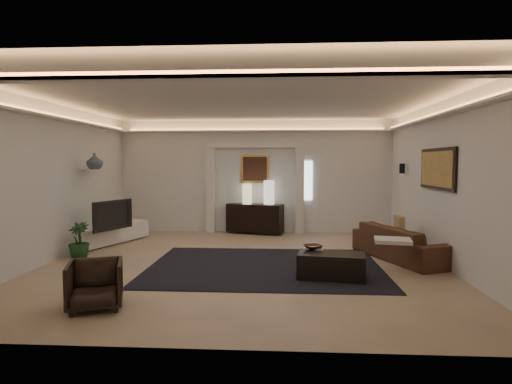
# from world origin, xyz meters

# --- Properties ---
(floor) EXTENTS (7.00, 7.00, 0.00)m
(floor) POSITION_xyz_m (0.00, 0.00, 0.00)
(floor) COLOR tan
(floor) RESTS_ON ground
(ceiling) EXTENTS (7.00, 7.00, 0.00)m
(ceiling) POSITION_xyz_m (0.00, 0.00, 2.90)
(ceiling) COLOR white
(ceiling) RESTS_ON ground
(wall_back) EXTENTS (7.00, 0.00, 7.00)m
(wall_back) POSITION_xyz_m (0.00, 3.50, 1.45)
(wall_back) COLOR silver
(wall_back) RESTS_ON ground
(wall_front) EXTENTS (7.00, 0.00, 7.00)m
(wall_front) POSITION_xyz_m (0.00, -3.50, 1.45)
(wall_front) COLOR silver
(wall_front) RESTS_ON ground
(wall_left) EXTENTS (0.00, 7.00, 7.00)m
(wall_left) POSITION_xyz_m (-3.50, 0.00, 1.45)
(wall_left) COLOR silver
(wall_left) RESTS_ON ground
(wall_right) EXTENTS (0.00, 7.00, 7.00)m
(wall_right) POSITION_xyz_m (3.50, 0.00, 1.45)
(wall_right) COLOR silver
(wall_right) RESTS_ON ground
(cove_soffit) EXTENTS (7.00, 7.00, 0.04)m
(cove_soffit) POSITION_xyz_m (0.00, 0.00, 2.62)
(cove_soffit) COLOR silver
(cove_soffit) RESTS_ON ceiling
(daylight_slit) EXTENTS (0.25, 0.03, 1.00)m
(daylight_slit) POSITION_xyz_m (1.35, 3.48, 1.35)
(daylight_slit) COLOR white
(daylight_slit) RESTS_ON wall_back
(area_rug) EXTENTS (4.00, 3.00, 0.01)m
(area_rug) POSITION_xyz_m (0.40, -0.20, 0.01)
(area_rug) COLOR black
(area_rug) RESTS_ON ground
(pilaster_left) EXTENTS (0.22, 0.20, 2.20)m
(pilaster_left) POSITION_xyz_m (-1.15, 3.40, 1.10)
(pilaster_left) COLOR silver
(pilaster_left) RESTS_ON ground
(pilaster_right) EXTENTS (0.22, 0.20, 2.20)m
(pilaster_right) POSITION_xyz_m (1.15, 3.40, 1.10)
(pilaster_right) COLOR silver
(pilaster_right) RESTS_ON ground
(alcove_header) EXTENTS (2.52, 0.20, 0.12)m
(alcove_header) POSITION_xyz_m (0.00, 3.40, 2.25)
(alcove_header) COLOR silver
(alcove_header) RESTS_ON wall_back
(painting_frame) EXTENTS (0.74, 0.04, 0.74)m
(painting_frame) POSITION_xyz_m (0.00, 3.47, 1.65)
(painting_frame) COLOR tan
(painting_frame) RESTS_ON wall_back
(painting_canvas) EXTENTS (0.62, 0.02, 0.62)m
(painting_canvas) POSITION_xyz_m (0.00, 3.44, 1.65)
(painting_canvas) COLOR #4C2D1E
(painting_canvas) RESTS_ON wall_back
(art_panel_frame) EXTENTS (0.04, 1.64, 0.74)m
(art_panel_frame) POSITION_xyz_m (3.47, 0.30, 1.70)
(art_panel_frame) COLOR black
(art_panel_frame) RESTS_ON wall_right
(art_panel_gold) EXTENTS (0.02, 1.50, 0.62)m
(art_panel_gold) POSITION_xyz_m (3.44, 0.30, 1.70)
(art_panel_gold) COLOR tan
(art_panel_gold) RESTS_ON wall_right
(wall_sconce) EXTENTS (0.12, 0.12, 0.22)m
(wall_sconce) POSITION_xyz_m (3.38, 2.20, 1.68)
(wall_sconce) COLOR black
(wall_sconce) RESTS_ON wall_right
(wall_niche) EXTENTS (0.10, 0.55, 0.04)m
(wall_niche) POSITION_xyz_m (-3.44, 1.40, 1.65)
(wall_niche) COLOR silver
(wall_niche) RESTS_ON wall_left
(console) EXTENTS (1.49, 0.83, 0.71)m
(console) POSITION_xyz_m (0.01, 3.25, 0.40)
(console) COLOR black
(console) RESTS_ON ground
(lamp_left) EXTENTS (0.25, 0.25, 0.52)m
(lamp_left) POSITION_xyz_m (-0.19, 3.25, 1.09)
(lamp_left) COLOR #FFF6B6
(lamp_left) RESTS_ON console
(lamp_right) EXTENTS (0.28, 0.28, 0.60)m
(lamp_right) POSITION_xyz_m (0.37, 3.25, 1.09)
(lamp_right) COLOR white
(lamp_right) RESTS_ON console
(media_ledge) EXTENTS (1.21, 2.13, 0.39)m
(media_ledge) POSITION_xyz_m (-3.15, 1.73, 0.23)
(media_ledge) COLOR white
(media_ledge) RESTS_ON ground
(tv) EXTENTS (1.04, 0.53, 0.61)m
(tv) POSITION_xyz_m (-2.89, 1.08, 0.76)
(tv) COLOR black
(tv) RESTS_ON media_ledge
(figurine) EXTENTS (0.14, 0.14, 0.33)m
(figurine) POSITION_xyz_m (-3.15, 1.92, 0.64)
(figurine) COLOR #362112
(figurine) RESTS_ON media_ledge
(ginger_jar) EXTENTS (0.42, 0.42, 0.34)m
(ginger_jar) POSITION_xyz_m (-3.15, 1.04, 1.84)
(ginger_jar) COLOR #445058
(ginger_jar) RESTS_ON wall_niche
(plant) EXTENTS (0.42, 0.42, 0.68)m
(plant) POSITION_xyz_m (-3.15, 0.27, 0.34)
(plant) COLOR #1A3F1C
(plant) RESTS_ON ground
(sofa) EXTENTS (2.31, 1.58, 0.63)m
(sofa) POSITION_xyz_m (2.95, 0.54, 0.31)
(sofa) COLOR #4C2D1A
(sofa) RESTS_ON ground
(throw_blanket) EXTENTS (0.64, 0.56, 0.06)m
(throw_blanket) POSITION_xyz_m (2.49, -0.55, 0.55)
(throw_blanket) COLOR silver
(throw_blanket) RESTS_ON sofa
(throw_pillow) EXTENTS (0.13, 0.39, 0.39)m
(throw_pillow) POSITION_xyz_m (3.07, 1.19, 0.55)
(throw_pillow) COLOR tan
(throw_pillow) RESTS_ON sofa
(coffee_table) EXTENTS (1.11, 0.72, 0.38)m
(coffee_table) POSITION_xyz_m (1.47, -0.87, 0.20)
(coffee_table) COLOR black
(coffee_table) RESTS_ON ground
(bowl) EXTENTS (0.38, 0.38, 0.07)m
(bowl) POSITION_xyz_m (1.20, -0.59, 0.45)
(bowl) COLOR #3C2515
(bowl) RESTS_ON coffee_table
(magazine) EXTENTS (0.30, 0.24, 0.03)m
(magazine) POSITION_xyz_m (1.25, -0.59, 0.42)
(magazine) COLOR silver
(magazine) RESTS_ON coffee_table
(armchair) EXTENTS (0.82, 0.83, 0.60)m
(armchair) POSITION_xyz_m (-1.62, -2.43, 0.30)
(armchair) COLOR #372A1E
(armchair) RESTS_ON ground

